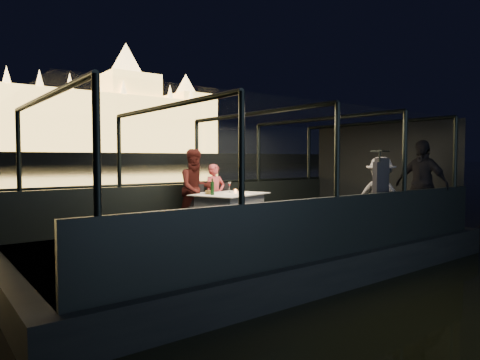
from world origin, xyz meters
TOP-DOWN VIEW (x-y plane):
  - boat_hull at (0.00, 0.00)m, footprint 8.60×4.40m
  - boat_deck at (0.00, 0.00)m, footprint 8.00×4.00m
  - gunwale_port at (0.00, 2.00)m, footprint 8.00×0.08m
  - gunwale_starboard at (0.00, -2.00)m, footprint 8.00×0.08m
  - cabin_glass_port at (0.00, 2.00)m, footprint 8.00×0.02m
  - cabin_glass_starboard at (0.00, -2.00)m, footprint 8.00×0.02m
  - cabin_roof_glass at (0.00, 0.00)m, footprint 8.00×4.00m
  - end_wall_fore at (-4.00, 0.00)m, footprint 0.02×4.00m
  - end_wall_aft at (4.00, 0.00)m, footprint 0.02×4.00m
  - canopy_ribs at (0.00, 0.00)m, footprint 8.00×4.00m
  - dining_table_central at (-0.02, 0.70)m, footprint 1.72×1.48m
  - chair_port_left at (-0.31, 1.40)m, footprint 0.49×0.49m
  - chair_port_right at (0.42, 1.47)m, footprint 0.47×0.47m
  - coat_stand at (1.43, -1.75)m, footprint 0.53×0.47m
  - person_woman_coral at (0.22, 1.61)m, footprint 0.50×0.35m
  - person_man_maroon at (-0.33, 1.50)m, footprint 0.85×0.69m
  - passenger_stripe at (1.94, -1.43)m, footprint 0.85×1.10m
  - passenger_dark at (3.21, -1.52)m, footprint 0.55×1.12m
  - wine_bottle at (-0.49, 0.63)m, footprint 0.07×0.07m
  - bread_basket at (-0.41, 0.85)m, footprint 0.19×0.19m
  - amber_candle at (0.11, 0.69)m, footprint 0.06×0.06m
  - plate_near at (0.44, 0.56)m, footprint 0.32×0.32m
  - plate_far at (-0.37, 1.05)m, footprint 0.28×0.28m
  - wine_glass_white at (-0.49, 0.65)m, footprint 0.07×0.07m
  - wine_glass_red at (0.15, 0.95)m, footprint 0.08×0.08m

SIDE VIEW (x-z plane):
  - boat_hull at x=0.00m, z-range -0.50..0.50m
  - boat_deck at x=0.00m, z-range 0.46..0.50m
  - dining_table_central at x=-0.02m, z-range 0.50..1.27m
  - gunwale_port at x=0.00m, z-range 0.50..1.40m
  - gunwale_starboard at x=0.00m, z-range 0.50..1.40m
  - chair_port_left at x=-0.31m, z-range 0.50..1.40m
  - chair_port_right at x=0.42m, z-range 0.50..1.40m
  - person_woman_coral at x=0.22m, z-range 0.58..1.92m
  - person_man_maroon at x=-0.33m, z-range 0.42..2.08m
  - plate_near at x=0.44m, z-range 1.26..1.28m
  - plate_far at x=-0.37m, z-range 1.27..1.28m
  - bread_basket at x=-0.41m, z-range 1.27..1.34m
  - amber_candle at x=0.11m, z-range 1.26..1.35m
  - passenger_stripe at x=1.94m, z-range 0.60..2.10m
  - passenger_dark at x=3.21m, z-range 0.42..2.28m
  - wine_glass_white at x=-0.49m, z-range 1.27..1.45m
  - wine_glass_red at x=0.15m, z-range 1.25..1.47m
  - coat_stand at x=1.43m, z-range 0.58..2.22m
  - wine_bottle at x=-0.49m, z-range 1.25..1.58m
  - end_wall_fore at x=-4.00m, z-range 0.50..2.80m
  - end_wall_aft at x=4.00m, z-range 0.50..2.80m
  - canopy_ribs at x=0.00m, z-range 0.50..2.80m
  - cabin_glass_port at x=0.00m, z-range 1.40..2.80m
  - cabin_glass_starboard at x=0.00m, z-range 1.40..2.80m
  - cabin_roof_glass at x=0.00m, z-range 2.79..2.81m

